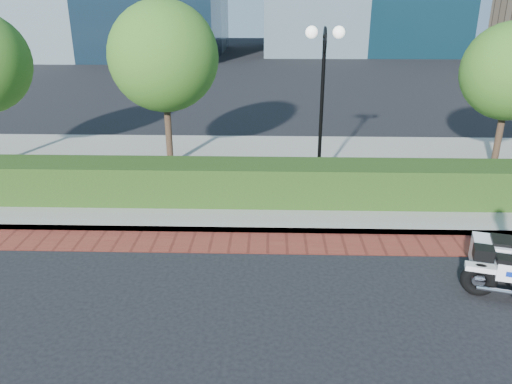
{
  "coord_description": "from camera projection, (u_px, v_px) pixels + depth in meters",
  "views": [
    {
      "loc": [
        -0.39,
        -8.29,
        5.05
      ],
      "look_at": [
        -0.69,
        2.03,
        1.0
      ],
      "focal_mm": 35.0,
      "sensor_mm": 36.0,
      "label": 1
    }
  ],
  "objects": [
    {
      "name": "brick_strip",
      "position": [
        287.0,
        243.0,
        10.94
      ],
      "size": [
        60.0,
        1.0,
        0.01
      ],
      "primitive_type": "cube",
      "color": "maroon",
      "rests_on": "ground"
    },
    {
      "name": "hedge_main",
      "position": [
        285.0,
        183.0,
        12.66
      ],
      "size": [
        18.0,
        1.2,
        1.0
      ],
      "primitive_type": "cube",
      "color": "black",
      "rests_on": "sidewalk"
    },
    {
      "name": "tree_c",
      "position": [
        511.0,
        72.0,
        14.31
      ],
      "size": [
        2.8,
        2.8,
        4.3
      ],
      "color": "#332319",
      "rests_on": "sidewalk"
    },
    {
      "name": "ground",
      "position": [
        289.0,
        280.0,
        9.55
      ],
      "size": [
        120.0,
        120.0,
        0.0
      ],
      "primitive_type": "plane",
      "color": "black",
      "rests_on": "ground"
    },
    {
      "name": "lamppost",
      "position": [
        323.0,
        81.0,
        13.28
      ],
      "size": [
        1.02,
        0.7,
        4.21
      ],
      "color": "black",
      "rests_on": "sidewalk"
    },
    {
      "name": "tree_b",
      "position": [
        164.0,
        57.0,
        14.43
      ],
      "size": [
        3.2,
        3.2,
        4.89
      ],
      "color": "#332319",
      "rests_on": "sidewalk"
    },
    {
      "name": "sidewalk",
      "position": [
        283.0,
        173.0,
        15.1
      ],
      "size": [
        60.0,
        8.0,
        0.15
      ],
      "primitive_type": "cube",
      "color": "gray",
      "rests_on": "ground"
    }
  ]
}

